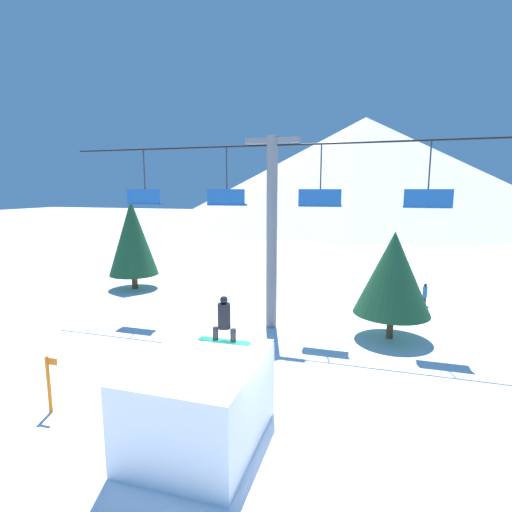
# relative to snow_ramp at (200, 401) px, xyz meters

# --- Properties ---
(ground_plane) EXTENTS (220.00, 220.00, 0.00)m
(ground_plane) POSITION_rel_snow_ramp_xyz_m (1.05, 0.38, -1.10)
(ground_plane) COLOR white
(mountain_ridge) EXTENTS (79.56, 79.56, 20.68)m
(mountain_ridge) POSITION_rel_snow_ramp_xyz_m (1.05, 78.30, 9.24)
(mountain_ridge) COLOR silver
(mountain_ridge) RESTS_ON ground_plane
(snow_ramp) EXTENTS (2.87, 3.64, 2.19)m
(snow_ramp) POSITION_rel_snow_ramp_xyz_m (0.00, 0.00, 0.00)
(snow_ramp) COLOR white
(snow_ramp) RESTS_ON ground_plane
(snowboarder) EXTENTS (1.46, 0.34, 1.28)m
(snowboarder) POSITION_rel_snow_ramp_xyz_m (0.16, 1.29, 1.72)
(snowboarder) COLOR #1E9E6B
(snowboarder) RESTS_ON snow_ramp
(chairlift) EXTENTS (19.94, 0.49, 8.58)m
(chairlift) POSITION_rel_snow_ramp_xyz_m (-0.47, 8.80, 3.92)
(chairlift) COLOR slate
(chairlift) RESTS_ON ground_plane
(pine_tree_near) EXTENTS (3.18, 3.18, 4.60)m
(pine_tree_near) POSITION_rel_snow_ramp_xyz_m (4.76, 8.91, 1.75)
(pine_tree_near) COLOR #4C3823
(pine_tree_near) RESTS_ON ground_plane
(pine_tree_far) EXTENTS (3.06, 3.06, 5.70)m
(pine_tree_far) POSITION_rel_snow_ramp_xyz_m (-10.73, 13.34, 2.21)
(pine_tree_far) COLOR #4C3823
(pine_tree_far) RESTS_ON ground_plane
(trail_marker) EXTENTS (0.41, 0.10, 1.68)m
(trail_marker) POSITION_rel_snow_ramp_xyz_m (-4.66, 0.00, -0.20)
(trail_marker) COLOR orange
(trail_marker) RESTS_ON ground_plane
(distant_skier) EXTENTS (0.24, 0.24, 1.23)m
(distant_skier) POSITION_rel_snow_ramp_xyz_m (6.73, 14.61, -0.43)
(distant_skier) COLOR black
(distant_skier) RESTS_ON ground_plane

